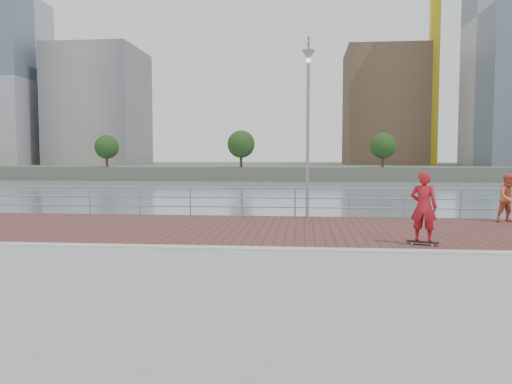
# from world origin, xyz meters

# --- Properties ---
(water) EXTENTS (400.00, 400.00, 0.00)m
(water) POSITION_xyz_m (0.00, 0.00, -2.00)
(water) COLOR slate
(water) RESTS_ON ground
(seawall) EXTENTS (40.00, 24.00, 2.00)m
(seawall) POSITION_xyz_m (0.00, -5.00, -1.00)
(seawall) COLOR gray
(seawall) RESTS_ON ground
(brick_lane) EXTENTS (40.00, 6.80, 0.02)m
(brick_lane) POSITION_xyz_m (0.00, 3.60, 0.01)
(brick_lane) COLOR brown
(brick_lane) RESTS_ON seawall
(curb) EXTENTS (40.00, 0.40, 0.06)m
(curb) POSITION_xyz_m (0.00, 0.00, 0.03)
(curb) COLOR #B7B5AD
(curb) RESTS_ON seawall
(far_shore) EXTENTS (320.00, 95.00, 2.50)m
(far_shore) POSITION_xyz_m (0.00, 122.50, -0.75)
(far_shore) COLOR #4C5142
(far_shore) RESTS_ON ground
(guardrail) EXTENTS (39.06, 0.06, 1.13)m
(guardrail) POSITION_xyz_m (0.00, 7.00, 0.69)
(guardrail) COLOR #8C9EA8
(guardrail) RESTS_ON brick_lane
(street_lamp) EXTENTS (0.46, 1.34, 6.31)m
(street_lamp) POSITION_xyz_m (1.49, 6.04, 4.48)
(street_lamp) COLOR gray
(street_lamp) RESTS_ON brick_lane
(skateboard) EXTENTS (0.82, 0.48, 0.09)m
(skateboard) POSITION_xyz_m (4.45, 1.03, 0.09)
(skateboard) COLOR black
(skateboard) RESTS_ON brick_lane
(skateboarder) EXTENTS (0.78, 0.65, 1.83)m
(skateboarder) POSITION_xyz_m (4.45, 1.03, 1.02)
(skateboarder) COLOR #AA1620
(skateboarder) RESTS_ON skateboard
(bystander) EXTENTS (0.91, 0.76, 1.70)m
(bystander) POSITION_xyz_m (8.52, 6.02, 0.87)
(bystander) COLOR #D7623F
(bystander) RESTS_ON brick_lane
(tower_crane) EXTENTS (47.00, 2.00, 50.70)m
(tower_crane) POSITION_xyz_m (27.36, 104.00, 33.50)
(tower_crane) COLOR gold
(tower_crane) RESTS_ON far_shore
(skyline) EXTENTS (233.00, 41.00, 62.98)m
(skyline) POSITION_xyz_m (31.84, 104.33, 24.98)
(skyline) COLOR #ADA38E
(skyline) RESTS_ON far_shore
(shoreline_trees) EXTENTS (144.54, 4.94, 6.58)m
(shoreline_trees) POSITION_xyz_m (6.14, 77.00, 4.28)
(shoreline_trees) COLOR #473323
(shoreline_trees) RESTS_ON far_shore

